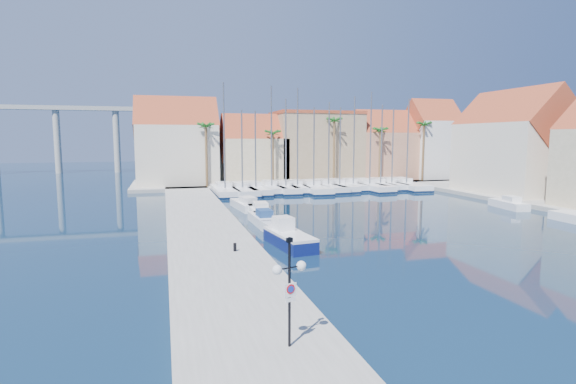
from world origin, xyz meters
name	(u,v)px	position (x,y,z in m)	size (l,w,h in m)	color
ground	(369,262)	(0.00, 0.00, 0.00)	(260.00, 260.00, 0.00)	#081931
quay_west	(203,225)	(-9.00, 13.50, 0.25)	(6.00, 77.00, 0.50)	gray
shore_north	(299,182)	(10.00, 48.00, 0.25)	(54.00, 16.00, 0.50)	gray
shore_east	(570,204)	(32.00, 15.00, 0.25)	(12.00, 60.00, 0.50)	gray
lamp_post	(290,275)	(-8.07, -10.63, 3.01)	(1.26, 0.61, 3.82)	black
bollard	(235,247)	(-7.88, 2.84, 0.76)	(0.21, 0.21, 0.52)	black
fishing_boat	(289,237)	(-3.71, 5.16, 0.65)	(2.60, 5.80, 1.96)	#0E1753
motorboat_west_0	(280,229)	(-3.45, 8.63, 0.51)	(2.12, 5.20, 1.40)	white
motorboat_west_1	(263,219)	(-3.72, 13.54, 0.51)	(1.81, 5.30, 1.40)	white
motorboat_west_2	(260,210)	(-3.07, 18.08, 0.51)	(2.25, 5.90, 1.40)	white
motorboat_west_3	(246,204)	(-3.61, 22.48, 0.51)	(2.63, 6.56, 1.40)	white
motorboat_east_1	(509,204)	(23.99, 15.34, 0.51)	(2.32, 5.31, 1.40)	white
sailboat_0	(224,190)	(-4.29, 35.45, 0.60)	(2.93, 10.76, 14.80)	white
sailboat_1	(242,190)	(-1.97, 35.38, 0.56)	(3.31, 10.98, 11.28)	white
sailboat_2	(255,189)	(-0.05, 35.75, 0.57)	(3.02, 10.08, 11.22)	white
sailboat_3	(271,188)	(2.39, 36.57, 0.63)	(2.68, 9.39, 14.68)	white
sailboat_4	(285,188)	(4.29, 35.93, 0.59)	(2.82, 9.86, 12.95)	white
sailboat_5	(297,187)	(6.12, 36.23, 0.64)	(2.98, 8.93, 14.50)	white
sailboat_6	(312,188)	(8.17, 35.31, 0.56)	(3.37, 11.26, 11.83)	white
sailboat_7	(327,187)	(10.57, 35.89, 0.58)	(3.21, 10.27, 12.63)	white
sailboat_8	(338,186)	(12.37, 36.05, 0.58)	(2.87, 9.86, 11.96)	white
sailboat_9	(352,185)	(14.74, 36.42, 0.64)	(2.28, 8.21, 13.56)	white
sailboat_10	(367,186)	(16.72, 35.37, 0.59)	(3.85, 11.22, 14.13)	white
sailboat_11	(379,185)	(18.95, 36.00, 0.60)	(3.07, 9.07, 12.39)	white
sailboat_12	(390,185)	(20.87, 36.15, 0.59)	(3.05, 9.22, 11.93)	white
sailboat_13	(404,185)	(22.76, 35.32, 0.57)	(3.47, 11.60, 13.31)	white
building_0	(177,145)	(-10.00, 47.00, 6.52)	(12.30, 9.00, 13.50)	beige
building_1	(253,152)	(2.00, 47.00, 5.30)	(10.30, 8.00, 11.00)	tan
building_2	(316,146)	(13.00, 48.00, 6.26)	(14.20, 10.20, 11.50)	#9A835F
building_3	(382,148)	(25.00, 47.00, 5.86)	(10.30, 8.00, 12.00)	tan
building_4	(431,142)	(34.00, 46.00, 6.97)	(8.30, 8.00, 14.00)	white
building_6	(514,146)	(32.00, 24.00, 6.52)	(9.00, 14.30, 13.50)	beige
palm_0	(206,128)	(-6.00, 42.00, 9.08)	(2.60, 2.60, 10.15)	brown
palm_1	(273,134)	(4.00, 42.00, 8.14)	(2.60, 2.60, 9.15)	brown
palm_2	(334,123)	(14.00, 42.00, 10.02)	(2.60, 2.60, 11.15)	brown
palm_3	(380,132)	(22.00, 42.00, 8.61)	(2.60, 2.60, 9.65)	brown
palm_4	(424,126)	(30.00, 42.00, 9.55)	(2.60, 2.60, 10.65)	brown
viaduct	(30,125)	(-39.07, 82.00, 10.25)	(48.00, 2.20, 14.45)	#9E9E99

